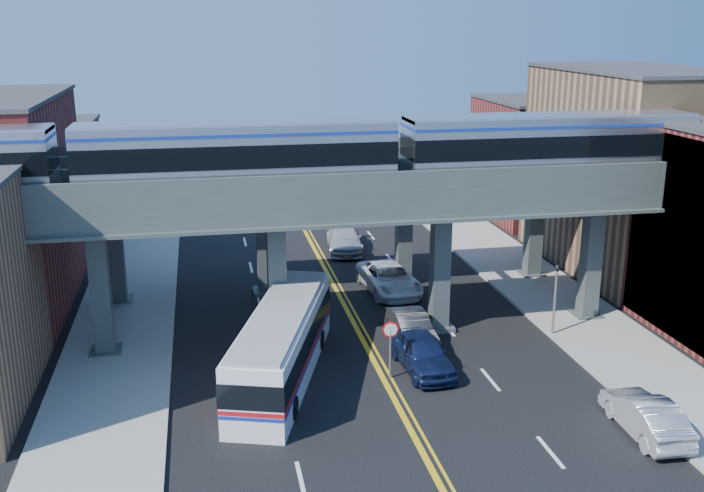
{
  "coord_description": "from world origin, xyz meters",
  "views": [
    {
      "loc": [
        -7.24,
        -27.05,
        14.86
      ],
      "look_at": [
        -0.41,
        7.91,
        4.59
      ],
      "focal_mm": 40.0,
      "sensor_mm": 36.0,
      "label": 1
    }
  ],
  "objects_px": {
    "traffic_signal": "(555,292)",
    "car_lane_c": "(389,278)",
    "car_lane_b": "(411,328)",
    "car_lane_a": "(422,353)",
    "car_parked_curb": "(646,415)",
    "transit_train": "(238,154)",
    "car_lane_d": "(344,239)",
    "transit_bus": "(282,345)",
    "stop_sign": "(390,340)"
  },
  "relations": [
    {
      "from": "car_lane_a",
      "to": "transit_bus",
      "type": "bearing_deg",
      "value": 172.42
    },
    {
      "from": "car_parked_curb",
      "to": "transit_train",
      "type": "bearing_deg",
      "value": -36.95
    },
    {
      "from": "stop_sign",
      "to": "traffic_signal",
      "type": "distance_m",
      "value": 9.41
    },
    {
      "from": "transit_train",
      "to": "car_lane_d",
      "type": "distance_m",
      "value": 18.47
    },
    {
      "from": "car_lane_a",
      "to": "car_lane_c",
      "type": "bearing_deg",
      "value": 80.91
    },
    {
      "from": "stop_sign",
      "to": "car_lane_a",
      "type": "relative_size",
      "value": 0.55
    },
    {
      "from": "stop_sign",
      "to": "car_lane_c",
      "type": "relative_size",
      "value": 0.46
    },
    {
      "from": "transit_train",
      "to": "car_lane_a",
      "type": "relative_size",
      "value": 9.21
    },
    {
      "from": "stop_sign",
      "to": "car_lane_c",
      "type": "bearing_deg",
      "value": 76.56
    },
    {
      "from": "stop_sign",
      "to": "transit_bus",
      "type": "relative_size",
      "value": 0.23
    },
    {
      "from": "traffic_signal",
      "to": "car_lane_c",
      "type": "distance_m",
      "value": 10.23
    },
    {
      "from": "car_lane_a",
      "to": "car_lane_d",
      "type": "xyz_separation_m",
      "value": [
        0.05,
        19.09,
        -0.02
      ]
    },
    {
      "from": "car_lane_b",
      "to": "car_lane_d",
      "type": "xyz_separation_m",
      "value": [
        -0.28,
        16.07,
        0.05
      ]
    },
    {
      "from": "transit_bus",
      "to": "car_lane_c",
      "type": "height_order",
      "value": "transit_bus"
    },
    {
      "from": "car_lane_b",
      "to": "transit_bus",
      "type": "bearing_deg",
      "value": -159.86
    },
    {
      "from": "stop_sign",
      "to": "car_lane_a",
      "type": "bearing_deg",
      "value": 19.17
    },
    {
      "from": "car_lane_b",
      "to": "car_lane_c",
      "type": "distance_m",
      "value": 7.38
    },
    {
      "from": "transit_bus",
      "to": "car_parked_curb",
      "type": "height_order",
      "value": "transit_bus"
    },
    {
      "from": "transit_train",
      "to": "car_lane_c",
      "type": "distance_m",
      "value": 13.31
    },
    {
      "from": "transit_bus",
      "to": "car_parked_curb",
      "type": "xyz_separation_m",
      "value": [
        12.73,
        -7.41,
        -0.75
      ]
    },
    {
      "from": "transit_bus",
      "to": "car_lane_d",
      "type": "distance_m",
      "value": 19.66
    },
    {
      "from": "transit_bus",
      "to": "car_lane_c",
      "type": "xyz_separation_m",
      "value": [
        7.14,
        9.93,
        -0.71
      ]
    },
    {
      "from": "transit_train",
      "to": "car_lane_d",
      "type": "height_order",
      "value": "transit_train"
    },
    {
      "from": "transit_bus",
      "to": "car_lane_b",
      "type": "distance_m",
      "value": 6.99
    },
    {
      "from": "transit_bus",
      "to": "car_parked_curb",
      "type": "distance_m",
      "value": 14.75
    },
    {
      "from": "traffic_signal",
      "to": "car_lane_a",
      "type": "height_order",
      "value": "traffic_signal"
    },
    {
      "from": "transit_train",
      "to": "traffic_signal",
      "type": "height_order",
      "value": "transit_train"
    },
    {
      "from": "car_lane_c",
      "to": "car_parked_curb",
      "type": "bearing_deg",
      "value": -76.71
    },
    {
      "from": "stop_sign",
      "to": "traffic_signal",
      "type": "xyz_separation_m",
      "value": [
        8.9,
        3.0,
        0.54
      ]
    },
    {
      "from": "traffic_signal",
      "to": "car_parked_curb",
      "type": "bearing_deg",
      "value": -94.25
    },
    {
      "from": "transit_train",
      "to": "car_parked_curb",
      "type": "bearing_deg",
      "value": -39.02
    },
    {
      "from": "car_lane_a",
      "to": "car_lane_b",
      "type": "bearing_deg",
      "value": 80.33
    },
    {
      "from": "car_lane_c",
      "to": "transit_bus",
      "type": "bearing_deg",
      "value": -130.28
    },
    {
      "from": "car_lane_d",
      "to": "car_lane_b",
      "type": "bearing_deg",
      "value": -82.57
    },
    {
      "from": "stop_sign",
      "to": "car_lane_a",
      "type": "xyz_separation_m",
      "value": [
        1.6,
        0.55,
        -0.95
      ]
    },
    {
      "from": "transit_bus",
      "to": "car_lane_a",
      "type": "bearing_deg",
      "value": -76.33
    },
    {
      "from": "traffic_signal",
      "to": "car_lane_c",
      "type": "bearing_deg",
      "value": 128.43
    },
    {
      "from": "car_lane_c",
      "to": "car_lane_b",
      "type": "bearing_deg",
      "value": -99.92
    },
    {
      "from": "car_lane_a",
      "to": "car_lane_b",
      "type": "relative_size",
      "value": 1.06
    },
    {
      "from": "car_lane_d",
      "to": "car_lane_a",
      "type": "bearing_deg",
      "value": -83.71
    },
    {
      "from": "car_lane_a",
      "to": "car_lane_b",
      "type": "xyz_separation_m",
      "value": [
        0.33,
        3.02,
        -0.07
      ]
    },
    {
      "from": "transit_train",
      "to": "car_lane_c",
      "type": "bearing_deg",
      "value": 34.86
    },
    {
      "from": "traffic_signal",
      "to": "car_lane_a",
      "type": "bearing_deg",
      "value": -161.49
    },
    {
      "from": "traffic_signal",
      "to": "transit_bus",
      "type": "xyz_separation_m",
      "value": [
        -13.43,
        -2.01,
        -0.8
      ]
    },
    {
      "from": "stop_sign",
      "to": "traffic_signal",
      "type": "relative_size",
      "value": 0.64
    },
    {
      "from": "car_parked_curb",
      "to": "car_lane_c",
      "type": "bearing_deg",
      "value": -70.07
    },
    {
      "from": "transit_train",
      "to": "traffic_signal",
      "type": "xyz_separation_m",
      "value": [
        14.79,
        -2.0,
        -6.83
      ]
    },
    {
      "from": "transit_train",
      "to": "car_lane_a",
      "type": "bearing_deg",
      "value": -30.69
    },
    {
      "from": "car_lane_b",
      "to": "car_lane_d",
      "type": "bearing_deg",
      "value": 89.3
    },
    {
      "from": "traffic_signal",
      "to": "transit_bus",
      "type": "relative_size",
      "value": 0.36
    }
  ]
}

